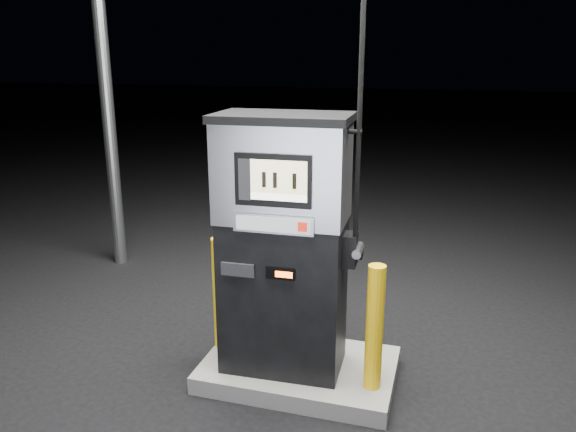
# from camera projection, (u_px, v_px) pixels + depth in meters

# --- Properties ---
(ground) EXTENTS (80.00, 80.00, 0.00)m
(ground) POSITION_uv_depth(u_px,v_px,m) (299.00, 377.00, 4.80)
(ground) COLOR black
(ground) RESTS_ON ground
(pump_island) EXTENTS (1.60, 1.00, 0.15)m
(pump_island) POSITION_uv_depth(u_px,v_px,m) (299.00, 370.00, 4.78)
(pump_island) COLOR slate
(pump_island) RESTS_ON ground
(fuel_dispenser) EXTENTS (1.16, 0.66, 4.33)m
(fuel_dispenser) POSITION_uv_depth(u_px,v_px,m) (284.00, 243.00, 4.43)
(fuel_dispenser) COLOR black
(fuel_dispenser) RESTS_ON pump_island
(bollard_left) EXTENTS (0.16, 0.16, 1.01)m
(bollard_left) POSITION_uv_depth(u_px,v_px,m) (221.00, 293.00, 4.90)
(bollard_left) COLOR yellow
(bollard_left) RESTS_ON pump_island
(bollard_right) EXTENTS (0.16, 0.16, 1.01)m
(bollard_right) POSITION_uv_depth(u_px,v_px,m) (374.00, 328.00, 4.27)
(bollard_right) COLOR yellow
(bollard_right) RESTS_ON pump_island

